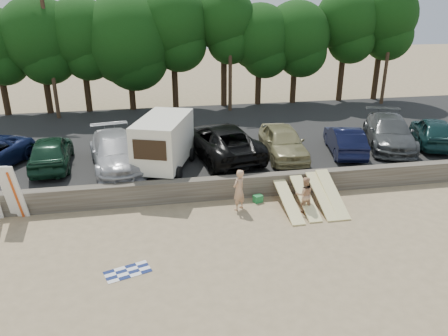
{
  "coord_description": "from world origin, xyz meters",
  "views": [
    {
      "loc": [
        -3.99,
        -14.7,
        8.66
      ],
      "look_at": [
        -0.8,
        3.0,
        1.45
      ],
      "focal_mm": 35.0,
      "sensor_mm": 36.0,
      "label": 1
    }
  ],
  "objects_px": {
    "car_4": "(283,142)",
    "car_6": "(389,132)",
    "beachgoer_b": "(304,195)",
    "car_7": "(433,131)",
    "beachgoer_a": "(239,190)",
    "box_trailer": "(164,141)",
    "cooler": "(258,199)",
    "car_3": "(221,141)",
    "car_5": "(345,140)",
    "car_1": "(51,152)",
    "car_2": "(116,152)"
  },
  "relations": [
    {
      "from": "box_trailer",
      "to": "car_4",
      "type": "bearing_deg",
      "value": 25.6
    },
    {
      "from": "car_3",
      "to": "car_6",
      "type": "xyz_separation_m",
      "value": [
        9.46,
        -0.04,
        -0.04
      ]
    },
    {
      "from": "cooler",
      "to": "car_2",
      "type": "bearing_deg",
      "value": 130.75
    },
    {
      "from": "car_6",
      "to": "beachgoer_b",
      "type": "distance_m",
      "value": 8.76
    },
    {
      "from": "car_3",
      "to": "beachgoer_b",
      "type": "bearing_deg",
      "value": 104.33
    },
    {
      "from": "box_trailer",
      "to": "beachgoer_b",
      "type": "distance_m",
      "value": 7.17
    },
    {
      "from": "car_1",
      "to": "car_2",
      "type": "bearing_deg",
      "value": 164.24
    },
    {
      "from": "beachgoer_b",
      "to": "car_1",
      "type": "bearing_deg",
      "value": -22.49
    },
    {
      "from": "car_4",
      "to": "car_6",
      "type": "bearing_deg",
      "value": 7.94
    },
    {
      "from": "car_5",
      "to": "car_1",
      "type": "bearing_deg",
      "value": 9.85
    },
    {
      "from": "car_2",
      "to": "car_7",
      "type": "distance_m",
      "value": 17.31
    },
    {
      "from": "beachgoer_b",
      "to": "car_7",
      "type": "bearing_deg",
      "value": -147.45
    },
    {
      "from": "box_trailer",
      "to": "car_1",
      "type": "bearing_deg",
      "value": -172.69
    },
    {
      "from": "box_trailer",
      "to": "car_2",
      "type": "distance_m",
      "value": 2.46
    },
    {
      "from": "car_7",
      "to": "car_3",
      "type": "bearing_deg",
      "value": 20.91
    },
    {
      "from": "car_4",
      "to": "car_7",
      "type": "distance_m",
      "value": 8.84
    },
    {
      "from": "box_trailer",
      "to": "beachgoer_b",
      "type": "height_order",
      "value": "box_trailer"
    },
    {
      "from": "car_1",
      "to": "car_6",
      "type": "height_order",
      "value": "car_6"
    },
    {
      "from": "beachgoer_b",
      "to": "beachgoer_a",
      "type": "bearing_deg",
      "value": -10.29
    },
    {
      "from": "car_4",
      "to": "car_6",
      "type": "relative_size",
      "value": 0.84
    },
    {
      "from": "box_trailer",
      "to": "beachgoer_a",
      "type": "bearing_deg",
      "value": -30.63
    },
    {
      "from": "car_5",
      "to": "car_4",
      "type": "bearing_deg",
      "value": 11.46
    },
    {
      "from": "car_3",
      "to": "beachgoer_a",
      "type": "distance_m",
      "value": 4.82
    },
    {
      "from": "beachgoer_b",
      "to": "cooler",
      "type": "bearing_deg",
      "value": -31.81
    },
    {
      "from": "box_trailer",
      "to": "beachgoer_a",
      "type": "height_order",
      "value": "box_trailer"
    },
    {
      "from": "car_1",
      "to": "beachgoer_b",
      "type": "height_order",
      "value": "car_1"
    },
    {
      "from": "car_6",
      "to": "car_7",
      "type": "distance_m",
      "value": 2.53
    },
    {
      "from": "car_1",
      "to": "beachgoer_a",
      "type": "relative_size",
      "value": 2.53
    },
    {
      "from": "car_3",
      "to": "cooler",
      "type": "distance_m",
      "value": 4.56
    },
    {
      "from": "car_7",
      "to": "beachgoer_b",
      "type": "bearing_deg",
      "value": 51.14
    },
    {
      "from": "beachgoer_b",
      "to": "car_2",
      "type": "bearing_deg",
      "value": -27.54
    },
    {
      "from": "box_trailer",
      "to": "car_1",
      "type": "relative_size",
      "value": 0.96
    },
    {
      "from": "car_7",
      "to": "cooler",
      "type": "distance_m",
      "value": 11.82
    },
    {
      "from": "car_3",
      "to": "beachgoer_a",
      "type": "bearing_deg",
      "value": 77.82
    },
    {
      "from": "car_2",
      "to": "car_5",
      "type": "bearing_deg",
      "value": -9.58
    },
    {
      "from": "car_1",
      "to": "car_2",
      "type": "relative_size",
      "value": 0.83
    },
    {
      "from": "car_7",
      "to": "beachgoer_b",
      "type": "relative_size",
      "value": 2.98
    },
    {
      "from": "car_5",
      "to": "car_6",
      "type": "bearing_deg",
      "value": -155.56
    },
    {
      "from": "car_2",
      "to": "car_6",
      "type": "distance_m",
      "value": 14.79
    },
    {
      "from": "car_1",
      "to": "car_6",
      "type": "xyz_separation_m",
      "value": [
        17.92,
        -0.05,
        0.03
      ]
    },
    {
      "from": "car_4",
      "to": "cooler",
      "type": "height_order",
      "value": "car_4"
    },
    {
      "from": "car_7",
      "to": "beachgoer_b",
      "type": "distance_m",
      "value": 10.72
    },
    {
      "from": "car_6",
      "to": "cooler",
      "type": "relative_size",
      "value": 14.9
    },
    {
      "from": "car_4",
      "to": "car_6",
      "type": "height_order",
      "value": "car_6"
    },
    {
      "from": "beachgoer_a",
      "to": "beachgoer_b",
      "type": "xyz_separation_m",
      "value": [
        2.69,
        -0.67,
        -0.13
      ]
    },
    {
      "from": "box_trailer",
      "to": "beachgoer_b",
      "type": "xyz_separation_m",
      "value": [
        5.62,
        -4.24,
        -1.34
      ]
    },
    {
      "from": "car_6",
      "to": "beachgoer_a",
      "type": "distance_m",
      "value": 10.67
    },
    {
      "from": "car_5",
      "to": "car_7",
      "type": "xyz_separation_m",
      "value": [
        5.42,
        0.35,
        0.08
      ]
    },
    {
      "from": "car_3",
      "to": "car_5",
      "type": "relative_size",
      "value": 1.43
    },
    {
      "from": "car_6",
      "to": "car_2",
      "type": "bearing_deg",
      "value": -157.99
    }
  ]
}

